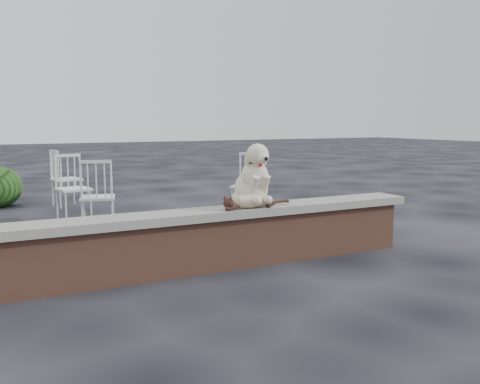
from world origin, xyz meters
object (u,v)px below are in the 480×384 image
dog (251,174)px  chair_b (73,188)px  chair_c (98,196)px  cat (251,200)px  chair_d (248,185)px  chair_e (67,178)px

dog → chair_b: size_ratio=0.67×
chair_c → chair_b: same height
dog → chair_b: 3.38m
chair_c → cat: bearing=127.8°
cat → chair_d: (1.29, 2.45, -0.19)m
cat → chair_b: (-1.06, 3.31, -0.19)m
chair_c → chair_d: same height
chair_b → chair_e: bearing=74.1°
chair_c → chair_e: (0.04, 2.37, 0.00)m
dog → cat: bearing=-117.6°
dog → cat: 0.29m
chair_e → chair_c: bearing=169.4°
dog → chair_c: bearing=116.0°
dog → chair_c: (-1.03, 2.15, -0.43)m
chair_b → chair_c: bearing=-93.4°
cat → chair_e: chair_e is taller
dog → chair_d: size_ratio=0.67×
cat → chair_d: bearing=62.7°
dog → chair_c: 2.42m
chair_b → chair_d: bearing=-29.7°
dog → chair_d: (1.21, 2.30, -0.43)m
cat → chair_b: size_ratio=0.95×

